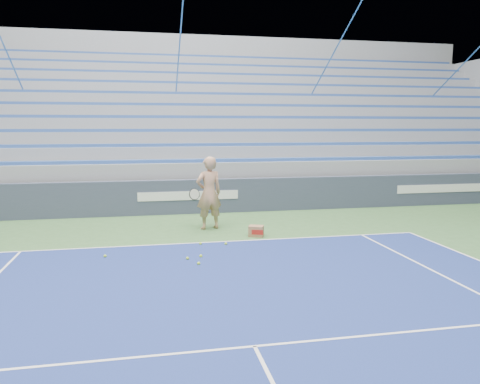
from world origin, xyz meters
name	(u,v)px	position (x,y,z in m)	size (l,w,h in m)	color
sponsor_barrier	(188,196)	(0.00, 15.88, 0.55)	(30.00, 0.32, 1.10)	#363D52
bleachers	(176,137)	(0.00, 21.60, 2.36)	(31.00, 9.15, 7.30)	gray
tennis_player	(209,193)	(0.35, 13.44, 0.99)	(1.01, 0.93, 1.99)	tan
ball_box	(256,231)	(1.41, 12.32, 0.14)	(0.44, 0.40, 0.28)	#936747
tennis_ball_0	(201,256)	(-0.20, 10.64, 0.03)	(0.07, 0.07, 0.07)	#B1E32E
tennis_ball_1	(187,258)	(-0.50, 10.51, 0.03)	(0.07, 0.07, 0.07)	#B1E32E
tennis_ball_2	(226,244)	(0.50, 11.58, 0.03)	(0.07, 0.07, 0.07)	#B1E32E
tennis_ball_3	(200,244)	(-0.09, 11.71, 0.03)	(0.07, 0.07, 0.07)	#B1E32E
tennis_ball_4	(105,256)	(-2.22, 11.04, 0.03)	(0.07, 0.07, 0.07)	#B1E32E
tennis_ball_5	(199,263)	(-0.31, 10.10, 0.03)	(0.07, 0.07, 0.07)	#B1E32E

